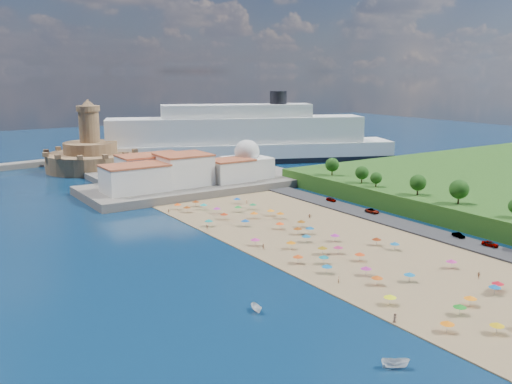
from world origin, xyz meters
TOP-DOWN VIEW (x-y plane):
  - ground at (0.00, 0.00)m, footprint 700.00×700.00m
  - terrace at (10.00, 73.00)m, footprint 90.00×36.00m
  - jetty at (-12.00, 108.00)m, footprint 18.00×70.00m
  - waterfront_buildings at (-3.05, 73.64)m, footprint 57.00×29.00m
  - domed_building at (30.00, 71.00)m, footprint 16.00×16.00m
  - fortress at (-12.00, 138.00)m, footprint 40.00×40.00m
  - cruise_ship at (57.64, 123.78)m, footprint 156.50×83.20m
  - beach_parasols at (-1.07, -8.00)m, footprint 31.59×116.46m
  - beachgoers at (-3.46, 0.46)m, footprint 34.64×96.76m
  - moored_boats at (-31.54, -52.68)m, footprint 9.37×33.10m
  - parked_cars at (36.00, -4.55)m, footprint 2.51×65.97m
  - hillside_trees at (48.85, -6.81)m, footprint 9.68×107.16m

SIDE VIEW (x-z plane):
  - ground at x=0.00m, z-range 0.00..0.00m
  - moored_boats at x=-31.54m, z-range -0.04..1.62m
  - beachgoers at x=-3.46m, z-range 0.17..2.02m
  - jetty at x=-12.00m, z-range 0.00..2.40m
  - parked_cars at x=36.00m, z-range 0.67..2.08m
  - terrace at x=10.00m, z-range 0.00..3.00m
  - beach_parasols at x=-1.07m, z-range 1.05..3.25m
  - fortress at x=-12.00m, z-range -9.52..22.88m
  - waterfront_buildings at x=-3.05m, z-range 2.38..13.38m
  - domed_building at x=30.00m, z-range 1.47..16.47m
  - hillside_trees at x=48.85m, z-range 6.21..13.58m
  - cruise_ship at x=57.64m, z-range -7.11..27.79m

